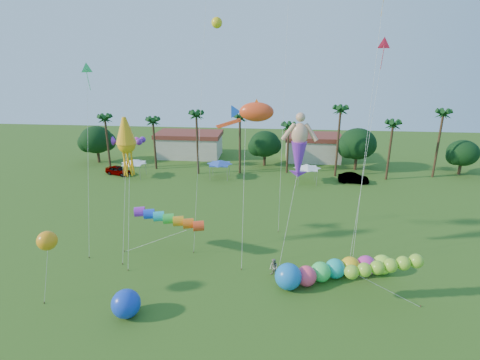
# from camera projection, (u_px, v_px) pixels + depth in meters

# --- Properties ---
(ground) EXTENTS (160.00, 160.00, 0.00)m
(ground) POSITION_uv_depth(u_px,v_px,m) (226.00, 348.00, 26.05)
(ground) COLOR #285116
(ground) RESTS_ON ground
(tree_line) EXTENTS (69.46, 8.91, 11.00)m
(tree_line) POSITION_uv_depth(u_px,v_px,m) (279.00, 144.00, 65.78)
(tree_line) COLOR #3A2819
(tree_line) RESTS_ON ground
(buildings_row) EXTENTS (35.00, 7.00, 4.00)m
(buildings_row) POSITION_uv_depth(u_px,v_px,m) (244.00, 148.00, 72.79)
(buildings_row) COLOR beige
(buildings_row) RESTS_ON ground
(tent_row) EXTENTS (31.00, 4.00, 0.60)m
(tent_row) POSITION_uv_depth(u_px,v_px,m) (219.00, 163.00, 59.94)
(tent_row) COLOR white
(tent_row) RESTS_ON ground
(car_a) EXTENTS (4.80, 3.11, 1.52)m
(car_a) POSITION_uv_depth(u_px,v_px,m) (118.00, 170.00, 62.91)
(car_a) COLOR #4C4C54
(car_a) RESTS_ON ground
(car_b) EXTENTS (4.81, 2.06, 1.54)m
(car_b) POSITION_uv_depth(u_px,v_px,m) (353.00, 178.00, 58.94)
(car_b) COLOR #4C4C54
(car_b) RESTS_ON ground
(spectator_b) EXTENTS (1.06, 1.08, 1.76)m
(spectator_b) POSITION_uv_depth(u_px,v_px,m) (274.00, 268.00, 34.16)
(spectator_b) COLOR gray
(spectator_b) RESTS_ON ground
(caterpillar_inflatable) EXTENTS (11.15, 5.64, 2.33)m
(caterpillar_inflatable) POSITION_uv_depth(u_px,v_px,m) (330.00, 271.00, 33.54)
(caterpillar_inflatable) COLOR #FE4268
(caterpillar_inflatable) RESTS_ON ground
(blue_ball) EXTENTS (2.25, 2.25, 2.25)m
(blue_ball) POSITION_uv_depth(u_px,v_px,m) (126.00, 304.00, 28.89)
(blue_ball) COLOR blue
(blue_ball) RESTS_ON ground
(rainbow_tube) EXTENTS (9.90, 1.60, 4.05)m
(rainbow_tube) POSITION_uv_depth(u_px,v_px,m) (180.00, 225.00, 36.52)
(rainbow_tube) COLOR #FB451B
(rainbow_tube) RESTS_ON ground
(green_worm) EXTENTS (8.92, 2.31, 3.56)m
(green_worm) POSITION_uv_depth(u_px,v_px,m) (352.00, 272.00, 29.93)
(green_worm) COLOR #8DD02E
(green_worm) RESTS_ON ground
(orange_ball_kite) EXTENTS (1.75, 1.67, 6.31)m
(orange_ball_kite) POSITION_uv_depth(u_px,v_px,m) (47.00, 241.00, 29.32)
(orange_ball_kite) COLOR orange
(orange_ball_kite) RESTS_ON ground
(merman_kite) EXTENTS (3.10, 5.67, 13.85)m
(merman_kite) POSITION_uv_depth(u_px,v_px,m) (299.00, 150.00, 34.95)
(merman_kite) COLOR #E1A580
(merman_kite) RESTS_ON ground
(fish_kite) EXTENTS (5.05, 6.62, 15.13)m
(fish_kite) POSITION_uv_depth(u_px,v_px,m) (256.00, 112.00, 36.19)
(fish_kite) COLOR #F9461B
(fish_kite) RESTS_ON ground
(squid_kite) EXTENTS (2.08, 4.57, 14.08)m
(squid_kite) POSITION_uv_depth(u_px,v_px,m) (127.00, 144.00, 34.94)
(squid_kite) COLOR #FFA814
(squid_kite) RESTS_ON ground
(lobster_kite) EXTENTS (3.70, 6.03, 11.81)m
(lobster_kite) POSITION_uv_depth(u_px,v_px,m) (126.00, 141.00, 37.09)
(lobster_kite) COLOR purple
(lobster_kite) RESTS_ON ground
(delta_kite_red) EXTENTS (2.65, 4.35, 20.90)m
(delta_kite_red) POSITION_uv_depth(u_px,v_px,m) (383.00, 48.00, 34.07)
(delta_kite_red) COLOR red
(delta_kite_red) RESTS_ON ground
(delta_kite_yellow) EXTENTS (1.66, 4.10, 24.72)m
(delta_kite_yellow) POSITION_uv_depth(u_px,v_px,m) (383.00, 5.00, 31.91)
(delta_kite_yellow) COLOR #FFA11A
(delta_kite_yellow) RESTS_ON ground
(delta_kite_green) EXTENTS (1.08, 4.40, 18.66)m
(delta_kite_green) POSITION_uv_depth(u_px,v_px,m) (87.00, 72.00, 35.33)
(delta_kite_green) COLOR #34E071
(delta_kite_green) RESTS_ON ground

